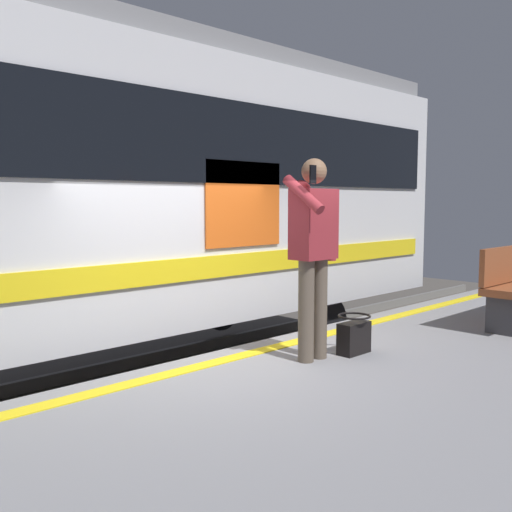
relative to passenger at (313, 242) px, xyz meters
name	(u,v)px	position (x,y,z in m)	size (l,w,h in m)	color
ground_plane	(220,445)	(0.38, -0.82, -1.98)	(25.09, 25.09, 0.00)	#4C4742
platform	(434,478)	(0.38, 1.41, -1.51)	(16.73, 4.44, 0.93)	gray
safety_line	(241,356)	(0.38, -0.52, -1.04)	(16.39, 0.16, 0.01)	yellow
track_rail_near	(140,401)	(0.38, -2.21, -1.90)	(21.75, 0.08, 0.16)	slate
track_rail_far	(79,374)	(0.38, -3.64, -1.90)	(21.75, 0.08, 0.16)	slate
passenger	(313,242)	(0.00, 0.00, 0.00)	(0.57, 0.55, 1.77)	brown
handbag	(354,336)	(-0.43, 0.14, -0.88)	(0.33, 0.30, 0.36)	black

